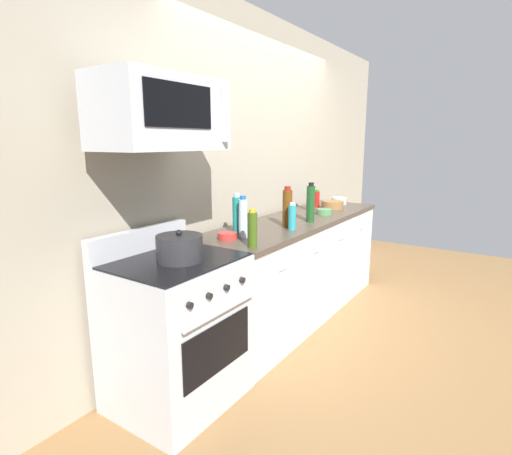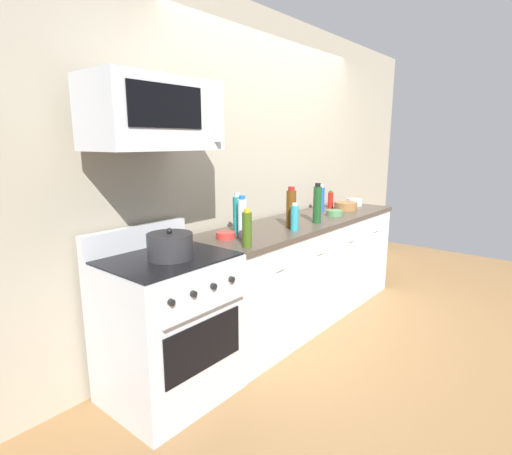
{
  "view_description": "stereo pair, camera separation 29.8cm",
  "coord_description": "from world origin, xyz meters",
  "px_view_note": "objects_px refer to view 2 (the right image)",
  "views": [
    {
      "loc": [
        -3.19,
        -1.67,
        1.6
      ],
      "look_at": [
        -0.76,
        -0.05,
        0.98
      ],
      "focal_mm": 28.3,
      "sensor_mm": 36.0,
      "label": 1
    },
    {
      "loc": [
        -3.01,
        -1.91,
        1.6
      ],
      "look_at": [
        -0.76,
        -0.05,
        0.98
      ],
      "focal_mm": 28.3,
      "sensor_mm": 36.0,
      "label": 2
    }
  ],
  "objects_px": {
    "bottle_soda_blue": "(321,199)",
    "bowl_red_small": "(226,235)",
    "bottle_wine_amber": "(291,208)",
    "bowl_green_glaze": "(335,213)",
    "bottle_wine_green": "(317,204)",
    "bottle_olive_oil": "(247,229)",
    "bottle_water_clear": "(242,218)",
    "stockpot": "(170,246)",
    "bottle_sparkling_teal": "(237,215)",
    "range_oven": "(168,326)",
    "bottle_dish_soap": "(295,218)",
    "bowl_steel_prep": "(355,202)",
    "bottle_hot_sauce_red": "(331,200)",
    "microwave": "(153,115)",
    "bowl_wooden_salad": "(346,206)"
  },
  "relations": [
    {
      "from": "bottle_dish_soap",
      "to": "bowl_steel_prep",
      "type": "height_order",
      "value": "bottle_dish_soap"
    },
    {
      "from": "bottle_wine_green",
      "to": "bottle_hot_sauce_red",
      "type": "bearing_deg",
      "value": 21.44
    },
    {
      "from": "bottle_soda_blue",
      "to": "bowl_wooden_salad",
      "type": "relative_size",
      "value": 1.16
    },
    {
      "from": "bottle_wine_green",
      "to": "bottle_water_clear",
      "type": "bearing_deg",
      "value": 169.69
    },
    {
      "from": "bottle_wine_green",
      "to": "bowl_green_glaze",
      "type": "bearing_deg",
      "value": 6.9
    },
    {
      "from": "bottle_wine_green",
      "to": "bottle_wine_amber",
      "type": "distance_m",
      "value": 0.31
    },
    {
      "from": "bottle_wine_amber",
      "to": "bowl_green_glaze",
      "type": "relative_size",
      "value": 2.2
    },
    {
      "from": "bottle_sparkling_teal",
      "to": "bottle_wine_green",
      "type": "height_order",
      "value": "bottle_wine_green"
    },
    {
      "from": "bowl_wooden_salad",
      "to": "bowl_steel_prep",
      "type": "xyz_separation_m",
      "value": [
        0.32,
        0.06,
        -0.0
      ]
    },
    {
      "from": "bottle_wine_green",
      "to": "bottle_wine_amber",
      "type": "xyz_separation_m",
      "value": [
        -0.3,
        0.06,
        -0.0
      ]
    },
    {
      "from": "microwave",
      "to": "bottle_olive_oil",
      "type": "relative_size",
      "value": 2.93
    },
    {
      "from": "bottle_dish_soap",
      "to": "bottle_wine_amber",
      "type": "relative_size",
      "value": 0.66
    },
    {
      "from": "bottle_dish_soap",
      "to": "bottle_hot_sauce_red",
      "type": "distance_m",
      "value": 1.2
    },
    {
      "from": "bottle_dish_soap",
      "to": "bowl_red_small",
      "type": "distance_m",
      "value": 0.58
    },
    {
      "from": "bottle_soda_blue",
      "to": "bowl_steel_prep",
      "type": "xyz_separation_m",
      "value": [
        0.54,
        -0.1,
        -0.09
      ]
    },
    {
      "from": "range_oven",
      "to": "bottle_sparkling_teal",
      "type": "bearing_deg",
      "value": 5.57
    },
    {
      "from": "bottle_wine_amber",
      "to": "bowl_green_glaze",
      "type": "bearing_deg",
      "value": -0.9
    },
    {
      "from": "bottle_olive_oil",
      "to": "bowl_wooden_salad",
      "type": "relative_size",
      "value": 1.13
    },
    {
      "from": "bottle_sparkling_teal",
      "to": "bottle_soda_blue",
      "type": "relative_size",
      "value": 1.19
    },
    {
      "from": "bowl_green_glaze",
      "to": "stockpot",
      "type": "distance_m",
      "value": 1.88
    },
    {
      "from": "bottle_olive_oil",
      "to": "bottle_water_clear",
      "type": "bearing_deg",
      "value": 47.57
    },
    {
      "from": "bowl_red_small",
      "to": "bowl_green_glaze",
      "type": "height_order",
      "value": "bowl_green_glaze"
    },
    {
      "from": "bottle_water_clear",
      "to": "bottle_soda_blue",
      "type": "height_order",
      "value": "bottle_water_clear"
    },
    {
      "from": "bottle_water_clear",
      "to": "stockpot",
      "type": "xyz_separation_m",
      "value": [
        -0.68,
        -0.03,
        -0.07
      ]
    },
    {
      "from": "microwave",
      "to": "bottle_water_clear",
      "type": "distance_m",
      "value": 0.97
    },
    {
      "from": "bottle_dish_soap",
      "to": "microwave",
      "type": "bearing_deg",
      "value": 167.98
    },
    {
      "from": "range_oven",
      "to": "bottle_wine_green",
      "type": "distance_m",
      "value": 1.61
    },
    {
      "from": "microwave",
      "to": "bowl_green_glaze",
      "type": "bearing_deg",
      "value": -4.87
    },
    {
      "from": "range_oven",
      "to": "bottle_hot_sauce_red",
      "type": "xyz_separation_m",
      "value": [
        2.25,
        0.14,
        0.54
      ]
    },
    {
      "from": "bottle_olive_oil",
      "to": "bowl_steel_prep",
      "type": "xyz_separation_m",
      "value": [
        2.07,
        0.25,
        -0.08
      ]
    },
    {
      "from": "bottle_soda_blue",
      "to": "stockpot",
      "type": "relative_size",
      "value": 0.97
    },
    {
      "from": "bottle_sparkling_teal",
      "to": "bottle_wine_amber",
      "type": "xyz_separation_m",
      "value": [
        0.45,
        -0.18,
        0.01
      ]
    },
    {
      "from": "bottle_hot_sauce_red",
      "to": "stockpot",
      "type": "height_order",
      "value": "stockpot"
    },
    {
      "from": "bottle_hot_sauce_red",
      "to": "bowl_steel_prep",
      "type": "relative_size",
      "value": 1.08
    },
    {
      "from": "bottle_sparkling_teal",
      "to": "bottle_wine_green",
      "type": "distance_m",
      "value": 0.79
    },
    {
      "from": "bowl_red_small",
      "to": "stockpot",
      "type": "xyz_separation_m",
      "value": [
        -0.58,
        -0.1,
        0.05
      ]
    },
    {
      "from": "bottle_wine_green",
      "to": "bowl_wooden_salad",
      "type": "height_order",
      "value": "bottle_wine_green"
    },
    {
      "from": "bottle_wine_green",
      "to": "bottle_olive_oil",
      "type": "bearing_deg",
      "value": -176.19
    },
    {
      "from": "bottle_sparkling_teal",
      "to": "stockpot",
      "type": "bearing_deg",
      "value": -170.32
    },
    {
      "from": "bottle_sparkling_teal",
      "to": "bowl_wooden_salad",
      "type": "relative_size",
      "value": 1.38
    },
    {
      "from": "bottle_olive_oil",
      "to": "bottle_soda_blue",
      "type": "bearing_deg",
      "value": 12.71
    },
    {
      "from": "bottle_soda_blue",
      "to": "bottle_wine_green",
      "type": "bearing_deg",
      "value": -152.81
    },
    {
      "from": "bowl_steel_prep",
      "to": "microwave",
      "type": "bearing_deg",
      "value": 179.43
    },
    {
      "from": "range_oven",
      "to": "bottle_water_clear",
      "type": "height_order",
      "value": "bottle_water_clear"
    },
    {
      "from": "bowl_green_glaze",
      "to": "bowl_red_small",
      "type": "bearing_deg",
      "value": 173.0
    },
    {
      "from": "bottle_soda_blue",
      "to": "bowl_red_small",
      "type": "xyz_separation_m",
      "value": [
        -1.45,
        -0.07,
        -0.1
      ]
    },
    {
      "from": "bottle_sparkling_teal",
      "to": "bottle_water_clear",
      "type": "xyz_separation_m",
      "value": [
        -0.05,
        -0.09,
        -0.0
      ]
    },
    {
      "from": "bottle_wine_amber",
      "to": "bottle_wine_green",
      "type": "bearing_deg",
      "value": -11.07
    },
    {
      "from": "bottle_soda_blue",
      "to": "bottle_hot_sauce_red",
      "type": "relative_size",
      "value": 1.44
    },
    {
      "from": "bottle_olive_oil",
      "to": "bottle_hot_sauce_red",
      "type": "bearing_deg",
      "value": 11.84
    }
  ]
}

